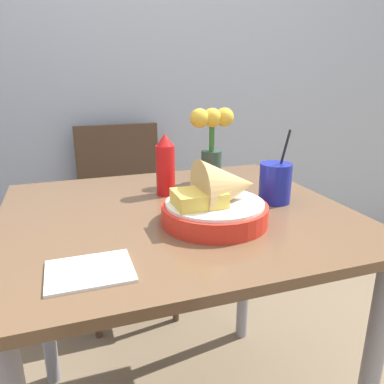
{
  "coord_description": "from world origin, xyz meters",
  "views": [
    {
      "loc": [
        -0.27,
        -0.92,
        1.13
      ],
      "look_at": [
        0.03,
        -0.03,
        0.83
      ],
      "focal_mm": 35.0,
      "sensor_mm": 36.0,
      "label": 1
    }
  ],
  "objects": [
    {
      "name": "wall_window",
      "position": [
        0.0,
        1.02,
        1.3
      ],
      "size": [
        7.0,
        0.06,
        2.6
      ],
      "color": "#9EA8B7",
      "rests_on": "ground_plane"
    },
    {
      "name": "dining_table",
      "position": [
        0.0,
        0.0,
        0.65
      ],
      "size": [
        0.92,
        0.82,
        0.77
      ],
      "color": "brown",
      "rests_on": "ground_plane"
    },
    {
      "name": "chair_far_window",
      "position": [
        -0.03,
        0.82,
        0.52
      ],
      "size": [
        0.4,
        0.4,
        0.89
      ],
      "color": "#473323",
      "rests_on": "ground_plane"
    },
    {
      "name": "food_basket",
      "position": [
        0.08,
        -0.11,
        0.83
      ],
      "size": [
        0.26,
        0.26,
        0.16
      ],
      "color": "red",
      "rests_on": "dining_table"
    },
    {
      "name": "ketchup_bottle",
      "position": [
        0.01,
        0.15,
        0.86
      ],
      "size": [
        0.06,
        0.06,
        0.19
      ],
      "color": "red",
      "rests_on": "dining_table"
    },
    {
      "name": "drink_cup",
      "position": [
        0.29,
        -0.02,
        0.83
      ],
      "size": [
        0.09,
        0.09,
        0.21
      ],
      "color": "#192399",
      "rests_on": "dining_table"
    },
    {
      "name": "flower_vase",
      "position": [
        0.19,
        0.23,
        0.92
      ],
      "size": [
        0.15,
        0.07,
        0.25
      ],
      "color": "#2D4738",
      "rests_on": "dining_table"
    },
    {
      "name": "napkin",
      "position": [
        -0.25,
        -0.26,
        0.78
      ],
      "size": [
        0.16,
        0.13,
        0.01
      ],
      "color": "white",
      "rests_on": "dining_table"
    }
  ]
}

